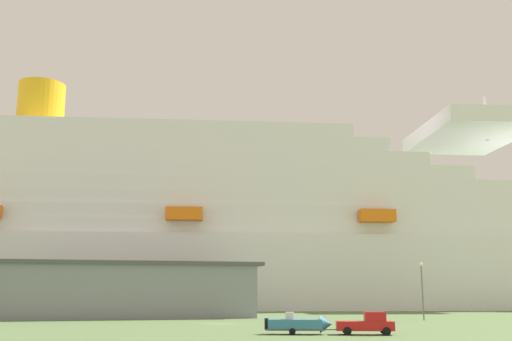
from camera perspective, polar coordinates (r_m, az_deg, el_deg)
ground_plane at (r=111.34m, az=-4.74°, el=-13.70°), size 600.00×600.00×0.00m
cruise_ship at (r=146.30m, az=-6.94°, el=-6.23°), size 289.59×45.66×60.28m
terminal_building at (r=106.80m, az=-17.00°, el=-10.93°), size 62.02×31.79×8.88m
pickup_truck at (r=61.21m, az=10.68°, el=-14.31°), size 5.90×3.21×2.20m
small_boat_on_trailer at (r=60.90m, az=4.45°, el=-14.56°), size 7.36×3.20×2.15m
street_lamp at (r=93.65m, az=15.69°, el=-10.36°), size 0.56×0.56×8.48m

